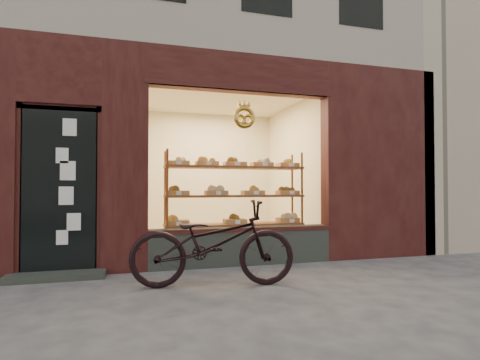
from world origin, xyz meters
name	(u,v)px	position (x,y,z in m)	size (l,w,h in m)	color
ground	(260,315)	(0.00, 0.00, 0.00)	(90.00, 90.00, 0.00)	#3E3E42
display_shelf	(235,203)	(0.45, 2.55, 0.89)	(2.20, 0.45, 1.70)	#583311
bicycle	(213,243)	(-0.21, 1.06, 0.49)	(0.66, 1.88, 0.99)	black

